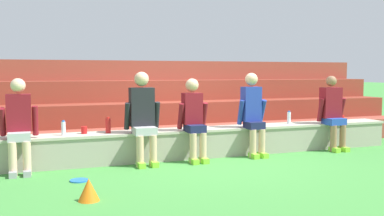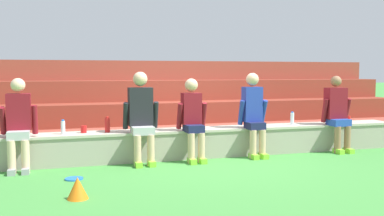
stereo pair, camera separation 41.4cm
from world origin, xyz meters
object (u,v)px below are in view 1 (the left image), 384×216
(person_left_of_center, at_px, (143,115))
(frisbee, at_px, (79,180))
(person_far_right, at_px, (333,111))
(water_bottle_mid_right, at_px, (289,118))
(person_far_left, at_px, (19,123))
(plastic_cup_left_end, at_px, (342,118))
(person_right_of_center, at_px, (253,112))
(water_bottle_near_left, at_px, (108,125))
(person_center, at_px, (194,118))
(sports_cone, at_px, (89,190))
(water_bottle_center_gap, at_px, (63,128))
(plastic_cup_right_end, at_px, (84,130))

(person_left_of_center, distance_m, frisbee, 1.48)
(person_far_right, relative_size, water_bottle_mid_right, 5.71)
(person_far_left, relative_size, plastic_cup_left_end, 11.21)
(person_far_left, xyz_separation_m, person_right_of_center, (3.66, -0.02, 0.04))
(person_left_of_center, relative_size, frisbee, 6.01)
(person_right_of_center, bearing_deg, person_far_right, -0.50)
(plastic_cup_left_end, bearing_deg, water_bottle_mid_right, -179.21)
(water_bottle_near_left, bearing_deg, person_right_of_center, -5.54)
(person_left_of_center, bearing_deg, water_bottle_mid_right, 5.18)
(person_center, height_order, plastic_cup_left_end, person_center)
(person_left_of_center, xyz_separation_m, water_bottle_near_left, (-0.50, 0.23, -0.16))
(person_center, relative_size, person_far_right, 0.97)
(person_right_of_center, xyz_separation_m, water_bottle_mid_right, (0.88, 0.26, -0.15))
(person_center, relative_size, plastic_cup_left_end, 11.07)
(plastic_cup_left_end, bearing_deg, water_bottle_near_left, -179.45)
(person_center, distance_m, sports_cone, 2.53)
(water_bottle_mid_right, bearing_deg, person_right_of_center, -163.68)
(person_far_right, bearing_deg, plastic_cup_left_end, 32.61)
(water_bottle_mid_right, xyz_separation_m, plastic_cup_left_end, (1.19, 0.02, -0.05))
(person_left_of_center, height_order, water_bottle_center_gap, person_left_of_center)
(frisbee, bearing_deg, person_far_right, 9.03)
(person_right_of_center, xyz_separation_m, person_far_right, (1.62, -0.01, -0.03))
(plastic_cup_right_end, bearing_deg, person_left_of_center, -17.70)
(water_bottle_near_left, height_order, sports_cone, water_bottle_near_left)
(water_bottle_mid_right, bearing_deg, frisbee, -165.37)
(person_far_left, height_order, plastic_cup_left_end, person_far_left)
(water_bottle_mid_right, bearing_deg, plastic_cup_left_end, 0.79)
(person_center, xyz_separation_m, water_bottle_center_gap, (-1.98, 0.26, -0.11))
(frisbee, bearing_deg, water_bottle_mid_right, 14.63)
(person_far_left, bearing_deg, person_center, -1.34)
(person_far_left, height_order, water_bottle_near_left, person_far_left)
(person_far_right, xyz_separation_m, water_bottle_center_gap, (-4.68, 0.24, -0.13))
(person_far_left, distance_m, frisbee, 1.26)
(person_left_of_center, relative_size, person_center, 1.08)
(water_bottle_near_left, bearing_deg, person_left_of_center, -24.38)
(person_right_of_center, distance_m, plastic_cup_right_end, 2.77)
(water_bottle_near_left, xyz_separation_m, plastic_cup_right_end, (-0.36, 0.05, -0.06))
(frisbee, bearing_deg, plastic_cup_left_end, 11.43)
(person_center, relative_size, person_right_of_center, 0.94)
(water_bottle_near_left, height_order, plastic_cup_left_end, water_bottle_near_left)
(sports_cone, bearing_deg, person_center, 41.27)
(person_center, bearing_deg, water_bottle_mid_right, 8.53)
(person_right_of_center, xyz_separation_m, plastic_cup_left_end, (2.07, 0.27, -0.20))
(person_far_left, xyz_separation_m, plastic_cup_left_end, (5.73, 0.25, -0.17))
(person_center, xyz_separation_m, sports_cone, (-1.85, -1.62, -0.56))
(person_far_left, distance_m, plastic_cup_right_end, 0.96)
(person_center, bearing_deg, person_far_right, 0.46)
(person_far_left, bearing_deg, water_bottle_mid_right, 2.94)
(person_center, bearing_deg, water_bottle_near_left, 168.50)
(person_left_of_center, height_order, person_center, person_left_of_center)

